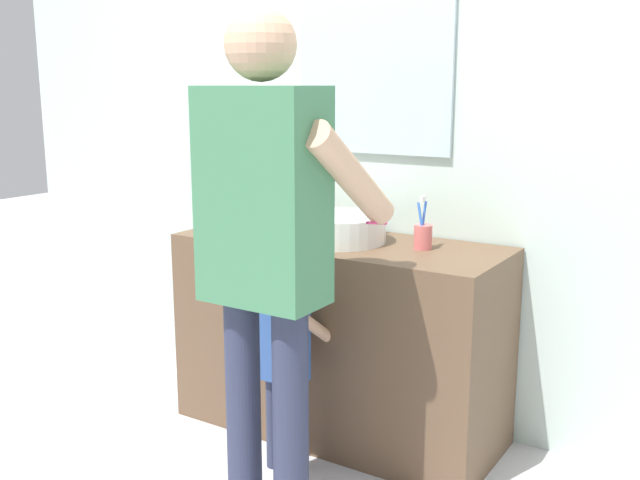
# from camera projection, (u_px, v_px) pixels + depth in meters

# --- Properties ---
(ground_plane) EXTENTS (14.00, 14.00, 0.00)m
(ground_plane) POSITION_uv_depth(u_px,v_px,m) (300.00, 457.00, 2.89)
(ground_plane) COLOR silver
(back_wall) EXTENTS (4.40, 0.10, 2.70)m
(back_wall) POSITION_uv_depth(u_px,v_px,m) (379.00, 107.00, 3.12)
(back_wall) COLOR silver
(back_wall) RESTS_ON ground
(vanity_cabinet) EXTENTS (1.36, 0.54, 0.82)m
(vanity_cabinet) POSITION_uv_depth(u_px,v_px,m) (339.00, 337.00, 3.06)
(vanity_cabinet) COLOR brown
(vanity_cabinet) RESTS_ON ground
(sink_basin) EXTENTS (0.39, 0.39, 0.11)m
(sink_basin) POSITION_uv_depth(u_px,v_px,m) (337.00, 228.00, 2.94)
(sink_basin) COLOR silver
(sink_basin) RESTS_ON vanity_cabinet
(faucet) EXTENTS (0.18, 0.14, 0.18)m
(faucet) POSITION_uv_depth(u_px,v_px,m) (365.00, 213.00, 3.13)
(faucet) COLOR #B7BABF
(faucet) RESTS_ON vanity_cabinet
(toothbrush_cup) EXTENTS (0.07, 0.07, 0.21)m
(toothbrush_cup) POSITION_uv_depth(u_px,v_px,m) (423.00, 235.00, 2.81)
(toothbrush_cup) COLOR #D86666
(toothbrush_cup) RESTS_ON vanity_cabinet
(soap_bottle) EXTENTS (0.06, 0.06, 0.16)m
(soap_bottle) POSITION_uv_depth(u_px,v_px,m) (281.00, 215.00, 3.17)
(soap_bottle) COLOR #B27FC6
(soap_bottle) RESTS_ON vanity_cabinet
(child_toddler) EXTENTS (0.25, 0.25, 0.81)m
(child_toddler) POSITION_uv_depth(u_px,v_px,m) (284.00, 350.00, 2.71)
(child_toddler) COLOR #2D334C
(child_toddler) RESTS_ON ground
(adult_parent) EXTENTS (0.52, 0.55, 1.67)m
(adult_parent) POSITION_uv_depth(u_px,v_px,m) (267.00, 229.00, 2.28)
(adult_parent) COLOR #2D334C
(adult_parent) RESTS_ON ground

